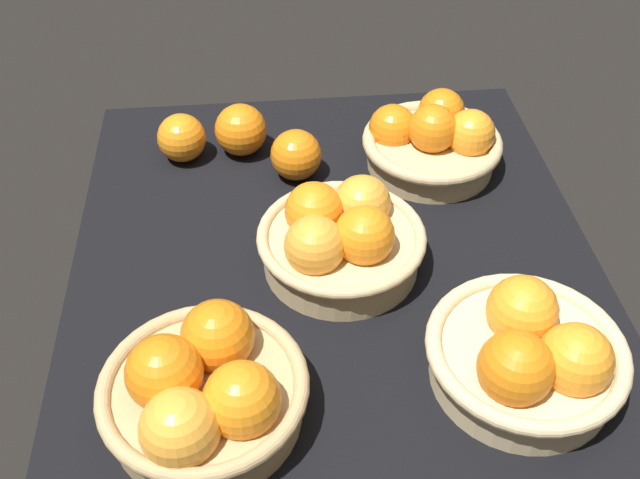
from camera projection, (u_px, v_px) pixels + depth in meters
market_tray at (335, 269)px, 101.21cm from camera, size 84.00×72.00×3.00cm
basket_near_right at (204, 391)px, 78.42cm from camera, size 23.10×23.10×12.08cm
basket_far_right at (528, 354)px, 82.46cm from camera, size 23.04×23.04×11.56cm
basket_far_left at (432, 140)px, 113.89cm from camera, size 21.77×21.77×11.08cm
basket_center at (340, 238)px, 96.73cm from camera, size 22.54×22.54×11.47cm
loose_orange_front_gap at (296, 155)px, 111.74cm from camera, size 7.89×7.89×7.89cm
loose_orange_back_gap at (241, 130)px, 116.35cm from camera, size 8.31×8.31×8.31cm
loose_orange_side_gap at (182, 138)px, 115.27cm from camera, size 7.68×7.68×7.68cm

